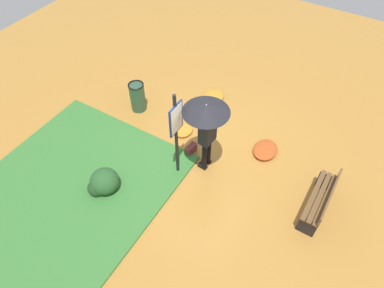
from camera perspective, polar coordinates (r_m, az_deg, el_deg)
ground_plane at (r=8.28m, az=1.84°, el=-2.71°), size 18.00×18.00×0.00m
grass_verge at (r=8.18m, az=-19.96°, el=-7.65°), size 4.80×4.00×0.05m
person_with_umbrella at (r=6.99m, az=2.43°, el=3.89°), size 0.96×0.96×2.04m
info_sign_post at (r=6.99m, az=-2.62°, el=2.68°), size 0.44×0.07×2.30m
handbag at (r=8.35m, az=-0.16°, el=-0.79°), size 0.32×0.19×0.37m
park_bench at (r=7.64m, az=20.46°, el=-8.51°), size 1.40×0.38×0.75m
trash_bin at (r=9.36m, az=-8.96°, el=7.70°), size 0.42×0.42×0.83m
shrub_cluster at (r=7.81m, az=-14.44°, el=-6.17°), size 0.70×0.63×0.57m
leaf_pile_near_person at (r=8.86m, az=-1.32°, el=2.30°), size 0.53×0.43×0.12m
leaf_pile_by_bench at (r=8.58m, az=11.97°, el=-0.93°), size 0.71×0.57×0.16m
leaf_pile_far_path at (r=9.82m, az=3.56°, el=7.87°), size 0.70×0.56×0.15m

